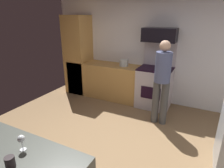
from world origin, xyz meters
name	(u,v)px	position (x,y,z in m)	size (l,w,h in m)	color
ground_plane	(105,150)	(0.00, 0.00, -0.01)	(5.20, 4.80, 0.02)	olive
wall_back	(150,49)	(0.00, 2.34, 1.30)	(5.20, 0.12, 2.60)	silver
lower_cabinet_run	(111,81)	(-0.90, 1.98, 0.45)	(2.40, 0.60, 0.90)	#BD8A48
cabinet_column	(78,55)	(-1.90, 1.98, 1.05)	(0.60, 0.60, 2.10)	#BD8A48
oven_range	(155,86)	(0.28, 1.97, 0.52)	(0.76, 0.65, 1.53)	#BAB0B8
microwave	(160,35)	(0.28, 2.06, 1.68)	(0.74, 0.38, 0.30)	black
person_cook	(162,79)	(0.58, 1.25, 0.94)	(0.31, 0.30, 1.67)	#474747
wine_glass_mid	(21,139)	(-0.13, -1.32, 1.01)	(0.07, 0.07, 0.16)	silver
mug_coffee	(10,162)	(-0.04, -1.51, 0.95)	(0.08, 0.08, 0.10)	black
stock_pot	(124,63)	(-0.53, 1.98, 0.98)	(0.22, 0.22, 0.16)	#B7BEBA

